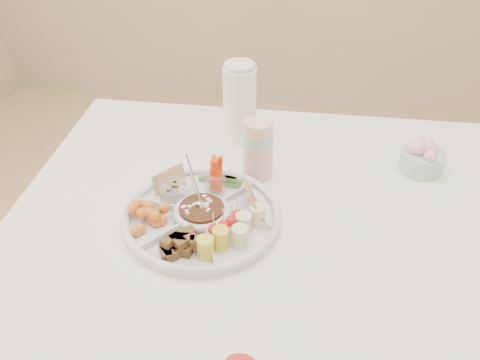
# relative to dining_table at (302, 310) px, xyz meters

# --- Properties ---
(dining_table) EXTENTS (1.52, 1.02, 0.76)m
(dining_table) POSITION_rel_dining_table_xyz_m (0.00, 0.00, 0.00)
(dining_table) COLOR white
(dining_table) RESTS_ON floor
(party_tray) EXTENTS (0.44, 0.44, 0.04)m
(party_tray) POSITION_rel_dining_table_xyz_m (-0.27, -0.07, 0.40)
(party_tray) COLOR silver
(party_tray) RESTS_ON dining_table
(bean_dip) EXTENTS (0.12, 0.12, 0.04)m
(bean_dip) POSITION_rel_dining_table_xyz_m (-0.27, -0.07, 0.41)
(bean_dip) COLOR #3D1F11
(bean_dip) RESTS_ON party_tray
(tortillas) EXTENTS (0.12, 0.12, 0.07)m
(tortillas) POSITION_rel_dining_table_xyz_m (-0.15, -0.02, 0.42)
(tortillas) COLOR #B16C36
(tortillas) RESTS_ON party_tray
(carrot_cucumber) EXTENTS (0.12, 0.12, 0.10)m
(carrot_cucumber) POSITION_rel_dining_table_xyz_m (-0.25, 0.06, 0.44)
(carrot_cucumber) COLOR #FF3B00
(carrot_cucumber) RESTS_ON party_tray
(pita_raisins) EXTENTS (0.13, 0.13, 0.06)m
(pita_raisins) POSITION_rel_dining_table_xyz_m (-0.37, 0.01, 0.42)
(pita_raisins) COLOR #DFB85A
(pita_raisins) RESTS_ON party_tray
(cherries) EXTENTS (0.14, 0.14, 0.05)m
(cherries) POSITION_rel_dining_table_xyz_m (-0.39, -0.12, 0.42)
(cherries) COLOR orange
(cherries) RESTS_ON party_tray
(granola_chunks) EXTENTS (0.13, 0.13, 0.05)m
(granola_chunks) POSITION_rel_dining_table_xyz_m (-0.29, -0.20, 0.42)
(granola_chunks) COLOR #412C16
(granola_chunks) RESTS_ON party_tray
(banana_tomato) EXTENTS (0.14, 0.14, 0.10)m
(banana_tomato) POSITION_rel_dining_table_xyz_m (-0.17, -0.15, 0.44)
(banana_tomato) COLOR #DDC777
(banana_tomato) RESTS_ON party_tray
(cup_stack) EXTENTS (0.10, 0.10, 0.22)m
(cup_stack) POSITION_rel_dining_table_xyz_m (-0.16, 0.14, 0.49)
(cup_stack) COLOR #AECAAA
(cup_stack) RESTS_ON dining_table
(thermos) EXTENTS (0.10, 0.10, 0.25)m
(thermos) POSITION_rel_dining_table_xyz_m (-0.23, 0.31, 0.50)
(thermos) COLOR white
(thermos) RESTS_ON dining_table
(flower_bowl) EXTENTS (0.13, 0.13, 0.09)m
(flower_bowl) POSITION_rel_dining_table_xyz_m (0.29, 0.23, 0.42)
(flower_bowl) COLOR #AEE8CD
(flower_bowl) RESTS_ON dining_table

